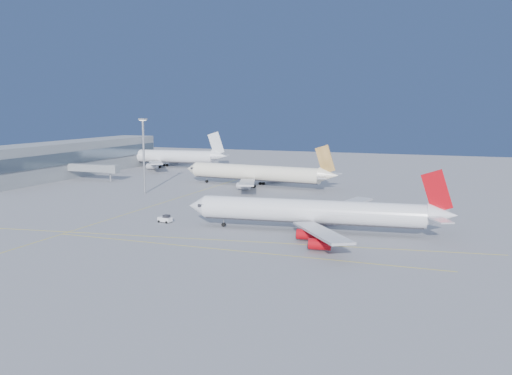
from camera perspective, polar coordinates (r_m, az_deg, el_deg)
name	(u,v)px	position (r m, az deg, el deg)	size (l,w,h in m)	color
ground	(238,235)	(136.63, -1.83, -4.76)	(500.00, 500.00, 0.00)	slate
terminal	(72,158)	(267.09, -17.90, 2.81)	(18.40, 110.00, 15.00)	gray
jet_bridge	(96,168)	(243.81, -15.75, 1.87)	(23.60, 3.60, 6.90)	gray
taxiway_lines	(195,225)	(148.28, -6.17, -3.78)	(118.86, 140.00, 0.02)	#DBC60C
airliner_virgin	(316,212)	(139.68, 6.07, -2.47)	(65.91, 58.91, 16.26)	white
airliner_etihad	(258,173)	(218.15, 0.22, 1.46)	(64.59, 59.37, 16.85)	white
airliner_third	(163,156)	(290.83, -9.30, 3.10)	(68.07, 62.39, 18.26)	white
pushback_tug	(165,219)	(152.75, -9.07, -3.11)	(3.93, 2.75, 2.07)	white
light_mast	(144,149)	(202.79, -11.18, 3.75)	(2.28, 2.28, 26.32)	gray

